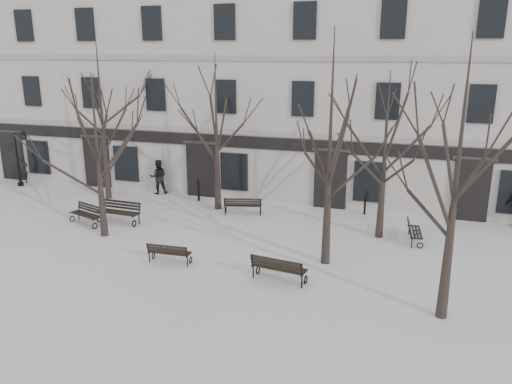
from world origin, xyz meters
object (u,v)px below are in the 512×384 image
at_px(bench_0, 119,211).
at_px(tree_1, 96,137).
at_px(bench_1, 169,252).
at_px(bench_5, 413,231).
at_px(tree_3, 460,149).
at_px(tree_2, 331,122).
at_px(bench_4, 243,205).
at_px(lamp_post, 20,154).
at_px(bench_3, 87,214).
at_px(bench_2, 278,268).

bearing_deg(bench_0, tree_1, -77.59).
distance_m(bench_1, bench_5, 10.02).
relative_size(tree_3, bench_1, 4.97).
bearing_deg(tree_2, bench_0, 170.44).
relative_size(tree_1, bench_0, 3.37).
distance_m(tree_3, bench_4, 12.31).
distance_m(bench_5, lamp_post, 22.04).
distance_m(bench_3, bench_4, 7.21).
bearing_deg(lamp_post, bench_3, -30.78).
xyz_separation_m(bench_0, bench_1, (4.29, -3.46, -0.11)).
relative_size(tree_3, bench_3, 4.35).
distance_m(tree_1, lamp_post, 11.05).
xyz_separation_m(tree_1, bench_3, (-1.60, 1.07, -3.80)).
bearing_deg(bench_0, bench_4, 31.54).
bearing_deg(bench_4, tree_1, 28.36).
bearing_deg(tree_2, bench_3, 174.53).
bearing_deg(tree_2, tree_3, -35.73).
height_order(bench_2, bench_3, bench_2).
distance_m(tree_2, tree_3, 4.91).
xyz_separation_m(bench_1, bench_2, (4.28, -0.27, 0.08)).
bearing_deg(lamp_post, bench_1, -29.24).
bearing_deg(bench_1, lamp_post, -31.96).
distance_m(bench_2, bench_5, 6.90).
distance_m(tree_1, bench_0, 4.10).
distance_m(bench_4, bench_5, 7.98).
xyz_separation_m(bench_2, bench_4, (-3.52, 6.52, -0.03)).
height_order(bench_0, bench_2, bench_0).
xyz_separation_m(tree_3, bench_1, (-9.52, 1.06, -4.64)).
height_order(bench_1, lamp_post, lamp_post).
relative_size(tree_1, bench_1, 4.19).
height_order(tree_3, bench_1, tree_3).
bearing_deg(bench_0, tree_3, -15.52).
xyz_separation_m(bench_1, bench_5, (8.64, 5.07, 0.01)).
distance_m(tree_1, tree_3, 13.86).
bearing_deg(bench_1, tree_2, -164.72).
xyz_separation_m(tree_2, bench_3, (-11.15, 1.07, -4.79)).
relative_size(tree_3, bench_0, 4.00).
height_order(tree_3, bench_5, tree_3).
xyz_separation_m(tree_2, bench_1, (-5.54, -1.80, -4.84)).
relative_size(tree_2, bench_0, 4.15).
distance_m(bench_3, lamp_post, 8.97).
bearing_deg(tree_3, bench_3, 165.43).
relative_size(bench_0, bench_5, 1.22).
height_order(bench_2, bench_5, bench_2).
relative_size(tree_2, bench_3, 4.51).
bearing_deg(bench_1, tree_1, -26.93).
xyz_separation_m(tree_1, bench_4, (4.76, 4.44, -3.79)).
bearing_deg(bench_5, tree_1, 99.50).
bearing_deg(lamp_post, tree_3, -20.42).
xyz_separation_m(tree_2, lamp_post, (-18.77, 5.60, -3.38)).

